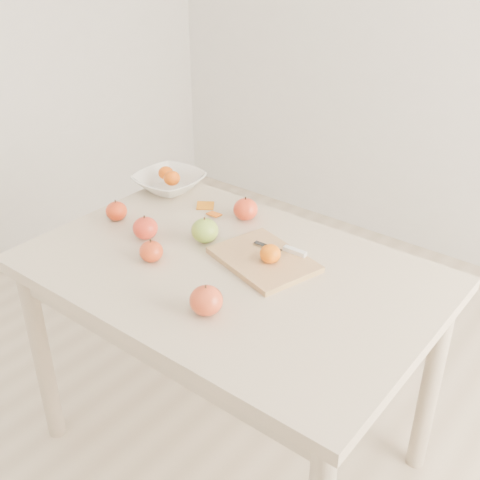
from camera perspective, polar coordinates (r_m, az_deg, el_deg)
The scene contains 16 objects.
ground at distance 2.26m, azimuth -0.83°, elevation -18.96°, with size 3.50×3.50×0.00m, color #C6B293.
table at distance 1.82m, azimuth -0.98°, elevation -5.24°, with size 1.20×0.80×0.75m.
cutting_board at distance 1.79m, azimuth 2.26°, elevation -1.87°, with size 0.30×0.22×0.02m, color tan.
board_tangerine at distance 1.75m, azimuth 2.89°, elevation -1.30°, with size 0.06×0.06×0.05m, color orange.
fruit_bowl at distance 2.25m, azimuth -6.73°, elevation 5.49°, with size 0.24×0.24×0.06m, color white.
bowl_tangerine_near at distance 2.26m, azimuth -7.05°, elevation 6.34°, with size 0.06×0.06×0.05m, color #DA4A07.
bowl_tangerine_far at distance 2.21m, azimuth -6.48°, elevation 5.85°, with size 0.06×0.06×0.05m, color #CC5A07.
orange_peel_a at distance 2.11m, azimuth -3.30°, elevation 3.17°, with size 0.06×0.04×0.00m, color #C66B0E.
orange_peel_b at distance 2.06m, azimuth -2.46°, elevation 2.40°, with size 0.04×0.04×0.00m, color #DD610F.
paring_knife at distance 1.81m, azimuth 4.79°, elevation -0.99°, with size 0.17×0.05×0.01m.
apple_green at distance 1.88m, azimuth -3.35°, elevation 0.91°, with size 0.09×0.09×0.08m, color #5D9220.
apple_red_c at distance 1.80m, azimuth -8.42°, elevation -1.08°, with size 0.07×0.07×0.06m, color #9E2A1B.
apple_red_d at distance 2.05m, azimuth -11.64°, elevation 2.71°, with size 0.07×0.07×0.06m, color #9B030C.
apple_red_b at distance 1.92m, azimuth -8.97°, elevation 1.13°, with size 0.08×0.08×0.07m, color #A30A14.
apple_red_e at distance 1.56m, azimuth -3.23°, elevation -5.74°, with size 0.09×0.09×0.08m, color #A11315.
apple_red_a at distance 2.01m, azimuth 0.53°, elevation 2.93°, with size 0.08×0.08×0.07m, color #A21409.
Camera 1 is at (0.95, -1.15, 1.69)m, focal length 45.00 mm.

